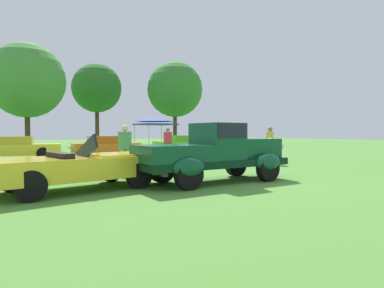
{
  "coord_description": "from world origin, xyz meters",
  "views": [
    {
      "loc": [
        -6.67,
        -7.53,
        1.43
      ],
      "look_at": [
        -0.52,
        1.34,
        1.06
      ],
      "focal_mm": 31.43,
      "sensor_mm": 36.0,
      "label": 1
    }
  ],
  "objects_px": {
    "show_car_orange": "(106,146)",
    "spectator_near_truck": "(168,142)",
    "canopy_tent_center_field": "(155,120)",
    "show_car_lime": "(185,144)",
    "spectator_by_row": "(125,147)",
    "neighbor_convertible": "(81,167)",
    "spectator_far_side": "(270,144)",
    "show_car_yellow": "(16,148)",
    "spectator_between_cars": "(226,145)",
    "feature_pickup_truck": "(215,152)"
  },
  "relations": [
    {
      "from": "feature_pickup_truck",
      "to": "spectator_between_cars",
      "type": "xyz_separation_m",
      "value": [
        2.83,
        2.82,
        0.04
      ]
    },
    {
      "from": "show_car_orange",
      "to": "spectator_near_truck",
      "type": "bearing_deg",
      "value": -64.39
    },
    {
      "from": "show_car_yellow",
      "to": "spectator_near_truck",
      "type": "distance_m",
      "value": 8.24
    },
    {
      "from": "spectator_between_cars",
      "to": "spectator_by_row",
      "type": "relative_size",
      "value": 1.0
    },
    {
      "from": "neighbor_convertible",
      "to": "feature_pickup_truck",
      "type": "bearing_deg",
      "value": -14.15
    },
    {
      "from": "show_car_orange",
      "to": "spectator_far_side",
      "type": "bearing_deg",
      "value": -62.94
    },
    {
      "from": "show_car_yellow",
      "to": "spectator_far_side",
      "type": "height_order",
      "value": "spectator_far_side"
    },
    {
      "from": "neighbor_convertible",
      "to": "show_car_yellow",
      "type": "distance_m",
      "value": 11.88
    },
    {
      "from": "show_car_lime",
      "to": "spectator_by_row",
      "type": "xyz_separation_m",
      "value": [
        -8.79,
        -9.43,
        0.31
      ]
    },
    {
      "from": "feature_pickup_truck",
      "to": "show_car_yellow",
      "type": "bearing_deg",
      "value": 105.36
    },
    {
      "from": "feature_pickup_truck",
      "to": "canopy_tent_center_field",
      "type": "relative_size",
      "value": 1.65
    },
    {
      "from": "show_car_yellow",
      "to": "show_car_lime",
      "type": "distance_m",
      "value": 10.98
    },
    {
      "from": "spectator_between_cars",
      "to": "neighbor_convertible",
      "type": "bearing_deg",
      "value": -163.15
    },
    {
      "from": "neighbor_convertible",
      "to": "show_car_lime",
      "type": "distance_m",
      "value": 16.2
    },
    {
      "from": "neighbor_convertible",
      "to": "show_car_lime",
      "type": "height_order",
      "value": "neighbor_convertible"
    },
    {
      "from": "feature_pickup_truck",
      "to": "show_car_orange",
      "type": "height_order",
      "value": "feature_pickup_truck"
    },
    {
      "from": "neighbor_convertible",
      "to": "canopy_tent_center_field",
      "type": "bearing_deg",
      "value": 55.95
    },
    {
      "from": "show_car_yellow",
      "to": "neighbor_convertible",
      "type": "bearing_deg",
      "value": -90.16
    },
    {
      "from": "feature_pickup_truck",
      "to": "spectator_near_truck",
      "type": "relative_size",
      "value": 2.79
    },
    {
      "from": "feature_pickup_truck",
      "to": "show_car_yellow",
      "type": "height_order",
      "value": "feature_pickup_truck"
    },
    {
      "from": "show_car_orange",
      "to": "show_car_lime",
      "type": "xyz_separation_m",
      "value": [
        6.34,
        0.97,
        0.0
      ]
    },
    {
      "from": "show_car_lime",
      "to": "spectator_by_row",
      "type": "bearing_deg",
      "value": -132.99
    },
    {
      "from": "feature_pickup_truck",
      "to": "spectator_far_side",
      "type": "bearing_deg",
      "value": 28.06
    },
    {
      "from": "show_car_orange",
      "to": "show_car_lime",
      "type": "bearing_deg",
      "value": 8.74
    },
    {
      "from": "show_car_orange",
      "to": "feature_pickup_truck",
      "type": "bearing_deg",
      "value": -95.47
    },
    {
      "from": "spectator_near_truck",
      "to": "canopy_tent_center_field",
      "type": "height_order",
      "value": "canopy_tent_center_field"
    },
    {
      "from": "show_car_orange",
      "to": "spectator_near_truck",
      "type": "xyz_separation_m",
      "value": [
        1.92,
        -4.01,
        0.32
      ]
    },
    {
      "from": "neighbor_convertible",
      "to": "canopy_tent_center_field",
      "type": "distance_m",
      "value": 19.39
    },
    {
      "from": "neighbor_convertible",
      "to": "canopy_tent_center_field",
      "type": "relative_size",
      "value": 1.55
    },
    {
      "from": "show_car_yellow",
      "to": "spectator_between_cars",
      "type": "bearing_deg",
      "value": -57.5
    },
    {
      "from": "spectator_near_truck",
      "to": "spectator_far_side",
      "type": "relative_size",
      "value": 1.0
    },
    {
      "from": "show_car_orange",
      "to": "spectator_by_row",
      "type": "xyz_separation_m",
      "value": [
        -2.45,
        -8.45,
        0.32
      ]
    },
    {
      "from": "spectator_near_truck",
      "to": "spectator_far_side",
      "type": "height_order",
      "value": "same"
    },
    {
      "from": "show_car_orange",
      "to": "spectator_between_cars",
      "type": "bearing_deg",
      "value": -79.29
    },
    {
      "from": "neighbor_convertible",
      "to": "spectator_between_cars",
      "type": "height_order",
      "value": "spectator_between_cars"
    },
    {
      "from": "neighbor_convertible",
      "to": "show_car_orange",
      "type": "height_order",
      "value": "neighbor_convertible"
    },
    {
      "from": "spectator_near_truck",
      "to": "spectator_far_side",
      "type": "distance_m",
      "value": 5.44
    },
    {
      "from": "neighbor_convertible",
      "to": "spectator_near_truck",
      "type": "relative_size",
      "value": 2.63
    },
    {
      "from": "canopy_tent_center_field",
      "to": "show_car_orange",
      "type": "bearing_deg",
      "value": -140.36
    },
    {
      "from": "spectator_between_cars",
      "to": "feature_pickup_truck",
      "type": "bearing_deg",
      "value": -135.07
    },
    {
      "from": "spectator_far_side",
      "to": "feature_pickup_truck",
      "type": "bearing_deg",
      "value": -151.94
    },
    {
      "from": "show_car_lime",
      "to": "canopy_tent_center_field",
      "type": "xyz_separation_m",
      "value": [
        -0.2,
        4.11,
        1.82
      ]
    },
    {
      "from": "spectator_near_truck",
      "to": "spectator_by_row",
      "type": "relative_size",
      "value": 1.0
    },
    {
      "from": "feature_pickup_truck",
      "to": "canopy_tent_center_field",
      "type": "xyz_separation_m",
      "value": [
        7.27,
        16.89,
        1.55
      ]
    },
    {
      "from": "show_car_yellow",
      "to": "spectator_near_truck",
      "type": "xyz_separation_m",
      "value": [
        6.56,
        -4.97,
        0.31
      ]
    },
    {
      "from": "spectator_near_truck",
      "to": "spectator_by_row",
      "type": "bearing_deg",
      "value": -134.49
    },
    {
      "from": "show_car_yellow",
      "to": "spectator_between_cars",
      "type": "relative_size",
      "value": 2.77
    },
    {
      "from": "neighbor_convertible",
      "to": "show_car_yellow",
      "type": "xyz_separation_m",
      "value": [
        0.03,
        11.88,
        0.02
      ]
    },
    {
      "from": "spectator_near_truck",
      "to": "show_car_orange",
      "type": "bearing_deg",
      "value": 115.61
    },
    {
      "from": "spectator_by_row",
      "to": "spectator_near_truck",
      "type": "bearing_deg",
      "value": 45.51
    }
  ]
}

